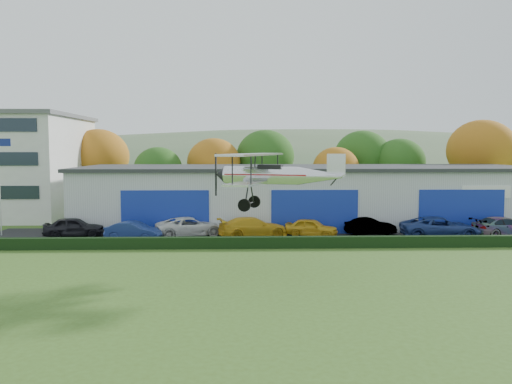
{
  "coord_description": "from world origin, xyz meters",
  "views": [
    {
      "loc": [
        -1.02,
        -19.71,
        6.94
      ],
      "look_at": [
        -0.05,
        11.54,
        4.32
      ],
      "focal_mm": 36.69,
      "sensor_mm": 36.0,
      "label": 1
    }
  ],
  "objects_px": {
    "car_0": "(74,227)",
    "car_6": "(440,228)",
    "car_2": "(191,227)",
    "car_7": "(504,226)",
    "car_4": "(311,227)",
    "biplane": "(272,174)",
    "flagpole": "(1,176)",
    "car_3": "(253,227)",
    "hangar": "(305,195)",
    "car_1": "(134,231)",
    "car_5": "(370,226)"
  },
  "relations": [
    {
      "from": "car_2",
      "to": "car_6",
      "type": "xyz_separation_m",
      "value": [
        19.23,
        -1.58,
        0.07
      ]
    },
    {
      "from": "hangar",
      "to": "car_5",
      "type": "distance_m",
      "value": 8.01
    },
    {
      "from": "car_4",
      "to": "car_2",
      "type": "bearing_deg",
      "value": 107.23
    },
    {
      "from": "car_0",
      "to": "car_2",
      "type": "xyz_separation_m",
      "value": [
        9.06,
        0.01,
        -0.02
      ]
    },
    {
      "from": "car_2",
      "to": "car_7",
      "type": "relative_size",
      "value": 1.05
    },
    {
      "from": "car_5",
      "to": "car_0",
      "type": "bearing_deg",
      "value": 91.32
    },
    {
      "from": "flagpole",
      "to": "car_5",
      "type": "distance_m",
      "value": 29.58
    },
    {
      "from": "car_1",
      "to": "biplane",
      "type": "xyz_separation_m",
      "value": [
        9.71,
        -10.53,
        4.81
      ]
    },
    {
      "from": "car_2",
      "to": "car_7",
      "type": "height_order",
      "value": "car_2"
    },
    {
      "from": "flagpole",
      "to": "car_6",
      "type": "height_order",
      "value": "flagpole"
    },
    {
      "from": "car_0",
      "to": "car_6",
      "type": "height_order",
      "value": "car_6"
    },
    {
      "from": "car_4",
      "to": "car_7",
      "type": "height_order",
      "value": "car_7"
    },
    {
      "from": "car_4",
      "to": "biplane",
      "type": "bearing_deg",
      "value": -178.3
    },
    {
      "from": "car_3",
      "to": "car_4",
      "type": "distance_m",
      "value": 4.6
    },
    {
      "from": "car_0",
      "to": "flagpole",
      "type": "bearing_deg",
      "value": 72.24
    },
    {
      "from": "car_4",
      "to": "car_7",
      "type": "relative_size",
      "value": 0.8
    },
    {
      "from": "biplane",
      "to": "flagpole",
      "type": "bearing_deg",
      "value": 165.07
    },
    {
      "from": "car_4",
      "to": "car_6",
      "type": "height_order",
      "value": "car_6"
    },
    {
      "from": "car_3",
      "to": "car_7",
      "type": "height_order",
      "value": "car_3"
    },
    {
      "from": "hangar",
      "to": "car_0",
      "type": "relative_size",
      "value": 8.97
    },
    {
      "from": "car_0",
      "to": "car_4",
      "type": "xyz_separation_m",
      "value": [
        18.54,
        -0.39,
        -0.07
      ]
    },
    {
      "from": "flagpole",
      "to": "car_4",
      "type": "relative_size",
      "value": 1.94
    },
    {
      "from": "car_0",
      "to": "car_7",
      "type": "height_order",
      "value": "car_0"
    },
    {
      "from": "car_7",
      "to": "biplane",
      "type": "height_order",
      "value": "biplane"
    },
    {
      "from": "car_7",
      "to": "car_4",
      "type": "bearing_deg",
      "value": 76.99
    },
    {
      "from": "car_0",
      "to": "biplane",
      "type": "bearing_deg",
      "value": -138.45
    },
    {
      "from": "car_4",
      "to": "car_5",
      "type": "height_order",
      "value": "car_4"
    },
    {
      "from": "flagpole",
      "to": "car_7",
      "type": "bearing_deg",
      "value": -2.3
    },
    {
      "from": "biplane",
      "to": "car_0",
      "type": "bearing_deg",
      "value": 157.9
    },
    {
      "from": "car_2",
      "to": "car_5",
      "type": "relative_size",
      "value": 1.33
    },
    {
      "from": "car_3",
      "to": "car_6",
      "type": "distance_m",
      "value": 14.38
    },
    {
      "from": "flagpole",
      "to": "car_3",
      "type": "relative_size",
      "value": 1.49
    },
    {
      "from": "car_4",
      "to": "hangar",
      "type": "bearing_deg",
      "value": 16.26
    },
    {
      "from": "car_3",
      "to": "hangar",
      "type": "bearing_deg",
      "value": -48.5
    },
    {
      "from": "flagpole",
      "to": "car_4",
      "type": "distance_m",
      "value": 24.82
    },
    {
      "from": "car_0",
      "to": "car_2",
      "type": "relative_size",
      "value": 0.83
    },
    {
      "from": "hangar",
      "to": "car_2",
      "type": "relative_size",
      "value": 7.49
    },
    {
      "from": "car_7",
      "to": "car_1",
      "type": "bearing_deg",
      "value": 80.12
    },
    {
      "from": "flagpole",
      "to": "biplane",
      "type": "distance_m",
      "value": 24.5
    },
    {
      "from": "car_2",
      "to": "car_5",
      "type": "xyz_separation_m",
      "value": [
        14.32,
        0.53,
        -0.08
      ]
    },
    {
      "from": "car_2",
      "to": "biplane",
      "type": "height_order",
      "value": "biplane"
    },
    {
      "from": "car_1",
      "to": "car_7",
      "type": "distance_m",
      "value": 28.75
    },
    {
      "from": "car_2",
      "to": "car_1",
      "type": "bearing_deg",
      "value": 95.12
    },
    {
      "from": "car_3",
      "to": "car_2",
      "type": "bearing_deg",
      "value": 67.3
    },
    {
      "from": "car_2",
      "to": "hangar",
      "type": "bearing_deg",
      "value": -73.05
    },
    {
      "from": "hangar",
      "to": "car_2",
      "type": "bearing_deg",
      "value": -145.03
    },
    {
      "from": "hangar",
      "to": "car_4",
      "type": "xyz_separation_m",
      "value": [
        -0.43,
        -7.32,
        -1.91
      ]
    },
    {
      "from": "car_4",
      "to": "biplane",
      "type": "distance_m",
      "value": 13.37
    },
    {
      "from": "car_2",
      "to": "car_6",
      "type": "bearing_deg",
      "value": -112.7
    },
    {
      "from": "flagpole",
      "to": "car_7",
      "type": "xyz_separation_m",
      "value": [
        39.64,
        -1.59,
        -3.99
      ]
    }
  ]
}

